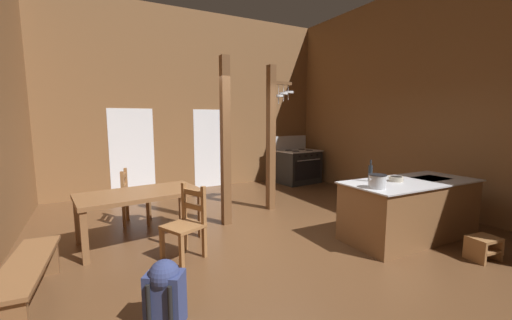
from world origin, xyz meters
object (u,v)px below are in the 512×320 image
ladderback_chair_near_window (186,224)px  mixing_bowl_on_counter (396,179)px  bench_along_left_wall (27,276)px  kitchen_island (409,209)px  backpack (165,291)px  bottle_tall_on_counter (370,173)px  stockpot_on_counter (377,181)px  dining_table (140,198)px  ladderback_chair_by_post (133,198)px  stove_range (298,166)px  step_stool (483,246)px

ladderback_chair_near_window → mixing_bowl_on_counter: mixing_bowl_on_counter is taller
ladderback_chair_near_window → bench_along_left_wall: (-1.66, -0.35, -0.15)m
kitchen_island → backpack: (-3.75, -0.35, -0.13)m
bottle_tall_on_counter → bench_along_left_wall: bearing=176.1°
mixing_bowl_on_counter → ladderback_chair_near_window: bearing=164.5°
kitchen_island → backpack: kitchen_island is taller
kitchen_island → stockpot_on_counter: stockpot_on_counter is taller
kitchen_island → stockpot_on_counter: bearing=-172.7°
dining_table → bottle_tall_on_counter: size_ratio=5.54×
dining_table → ladderback_chair_by_post: (-0.00, 0.88, -0.20)m
ladderback_chair_by_post → bottle_tall_on_counter: size_ratio=2.92×
stove_range → bench_along_left_wall: stove_range is taller
dining_table → ladderback_chair_near_window: 1.00m
ladderback_chair_by_post → bottle_tall_on_counter: bearing=-38.0°
mixing_bowl_on_counter → bottle_tall_on_counter: (-0.34, 0.18, 0.09)m
backpack → stockpot_on_counter: (2.88, 0.24, 0.66)m
ladderback_chair_by_post → bench_along_left_wall: bearing=-119.9°
stove_range → stockpot_on_counter: (-1.77, -4.26, 0.49)m
stove_range → step_stool: bearing=-98.3°
kitchen_island → dining_table: 4.07m
bottle_tall_on_counter → stove_range: bearing=69.1°
kitchen_island → bottle_tall_on_counter: bearing=155.7°
mixing_bowl_on_counter → bottle_tall_on_counter: bottle_tall_on_counter is taller
ladderback_chair_by_post → kitchen_island: bearing=-36.1°
stove_range → ladderback_chair_by_post: stove_range is taller
bottle_tall_on_counter → dining_table: bearing=153.7°
mixing_bowl_on_counter → ladderback_chair_by_post: bearing=142.9°
kitchen_island → bench_along_left_wall: 4.90m
stove_range → stockpot_on_counter: size_ratio=4.26×
step_stool → backpack: 3.95m
ladderback_chair_near_window → backpack: ladderback_chair_near_window is taller
backpack → dining_table: bearing=87.5°
backpack → mixing_bowl_on_counter: size_ratio=2.90×
step_stool → ladderback_chair_by_post: ladderback_chair_by_post is taller
ladderback_chair_near_window → stockpot_on_counter: bearing=-23.4°
step_stool → ladderback_chair_near_window: 3.86m
kitchen_island → backpack: size_ratio=3.64×
step_stool → ladderback_chair_by_post: (-3.81, 3.63, 0.27)m
mixing_bowl_on_counter → bottle_tall_on_counter: bearing=151.9°
backpack → stockpot_on_counter: bearing=4.7°
stove_range → bottle_tall_on_counter: 4.19m
dining_table → ladderback_chair_near_window: size_ratio=1.90×
dining_table → mixing_bowl_on_counter: 3.82m
step_stool → dining_table: (-3.81, 2.75, 0.47)m
step_stool → bench_along_left_wall: size_ratio=0.27×
ladderback_chair_by_post → stockpot_on_counter: stockpot_on_counter is taller
stove_range → ladderback_chair_by_post: 4.79m
backpack → stockpot_on_counter: stockpot_on_counter is taller
ladderback_chair_near_window → mixing_bowl_on_counter: 3.11m
ladderback_chair_near_window → stove_range: bearing=38.3°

